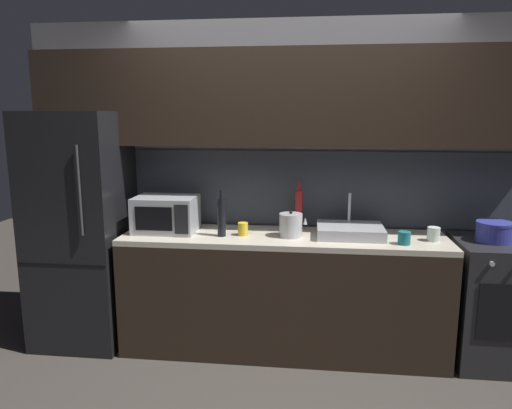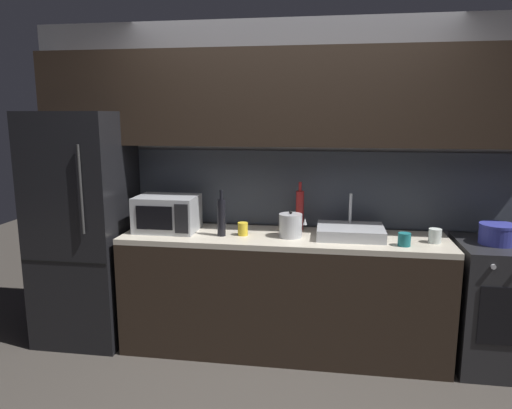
# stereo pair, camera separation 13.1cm
# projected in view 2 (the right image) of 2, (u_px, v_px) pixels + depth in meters

# --- Properties ---
(back_wall) EXTENTS (4.13, 0.44, 2.50)m
(back_wall) POSITION_uv_depth(u_px,v_px,m) (288.00, 145.00, 3.67)
(back_wall) COLOR slate
(back_wall) RESTS_ON ground
(counter_run) EXTENTS (2.39, 0.60, 0.90)m
(counter_run) POSITION_uv_depth(u_px,v_px,m) (283.00, 293.00, 3.59)
(counter_run) COLOR black
(counter_run) RESTS_ON ground
(refrigerator) EXTENTS (0.68, 0.69, 1.80)m
(refrigerator) POSITION_uv_depth(u_px,v_px,m) (85.00, 228.00, 3.74)
(refrigerator) COLOR black
(refrigerator) RESTS_ON ground
(oven_range) EXTENTS (0.60, 0.62, 0.90)m
(oven_range) POSITION_uv_depth(u_px,v_px,m) (499.00, 306.00, 3.36)
(oven_range) COLOR #232326
(oven_range) RESTS_ON ground
(microwave) EXTENTS (0.46, 0.35, 0.27)m
(microwave) POSITION_uv_depth(u_px,v_px,m) (167.00, 213.00, 3.63)
(microwave) COLOR #A8AAAF
(microwave) RESTS_ON counter_run
(sink_basin) EXTENTS (0.48, 0.38, 0.30)m
(sink_basin) POSITION_uv_depth(u_px,v_px,m) (350.00, 232.00, 3.45)
(sink_basin) COLOR #ADAFB5
(sink_basin) RESTS_ON counter_run
(kettle) EXTENTS (0.20, 0.17, 0.20)m
(kettle) POSITION_uv_depth(u_px,v_px,m) (291.00, 225.00, 3.45)
(kettle) COLOR #B7BABF
(kettle) RESTS_ON counter_run
(wine_bottle_red) EXTENTS (0.06, 0.06, 0.37)m
(wine_bottle_red) POSITION_uv_depth(u_px,v_px,m) (300.00, 210.00, 3.65)
(wine_bottle_red) COLOR #A82323
(wine_bottle_red) RESTS_ON counter_run
(wine_bottle_dark) EXTENTS (0.06, 0.06, 0.34)m
(wine_bottle_dark) POSITION_uv_depth(u_px,v_px,m) (221.00, 217.00, 3.47)
(wine_bottle_dark) COLOR black
(wine_bottle_dark) RESTS_ON counter_run
(mug_yellow) EXTENTS (0.07, 0.07, 0.10)m
(mug_yellow) POSITION_uv_depth(u_px,v_px,m) (243.00, 229.00, 3.51)
(mug_yellow) COLOR gold
(mug_yellow) RESTS_ON counter_run
(mug_clear) EXTENTS (0.09, 0.09, 0.10)m
(mug_clear) POSITION_uv_depth(u_px,v_px,m) (435.00, 236.00, 3.30)
(mug_clear) COLOR silver
(mug_clear) RESTS_ON counter_run
(mug_teal) EXTENTS (0.09, 0.09, 0.09)m
(mug_teal) POSITION_uv_depth(u_px,v_px,m) (404.00, 239.00, 3.22)
(mug_teal) COLOR #19666B
(mug_teal) RESTS_ON counter_run
(cooking_pot) EXTENTS (0.25, 0.25, 0.14)m
(cooking_pot) POSITION_uv_depth(u_px,v_px,m) (498.00, 234.00, 3.27)
(cooking_pot) COLOR #333899
(cooking_pot) RESTS_ON oven_range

